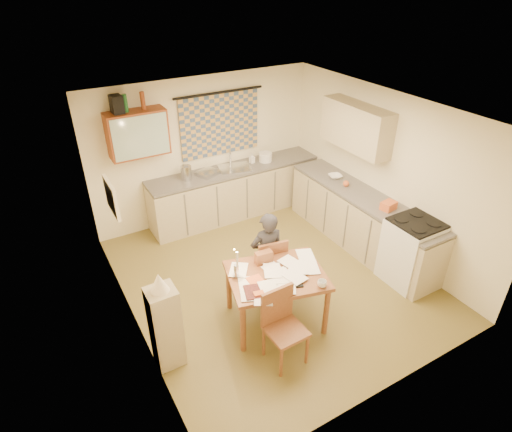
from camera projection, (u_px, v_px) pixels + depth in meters
floor at (272, 278)px, 6.35m from camera, size 4.00×4.50×0.02m
ceiling at (276, 112)px, 5.06m from camera, size 4.00×4.50×0.02m
wall_back at (204, 149)px, 7.39m from camera, size 4.00×0.02×2.50m
wall_front at (401, 306)px, 4.03m from camera, size 4.00×0.02×2.50m
wall_left at (124, 248)px, 4.85m from camera, size 0.02×4.50×2.50m
wall_right at (384, 173)px, 6.57m from camera, size 0.02×4.50×2.50m
window_blind at (220, 125)px, 7.28m from camera, size 1.45×0.03×1.05m
curtain_rod at (219, 93)px, 6.99m from camera, size 1.60×0.04×0.04m
wall_cabinet at (138, 134)px, 6.48m from camera, size 0.90×0.34×0.70m
wall_cabinet_glass at (141, 137)px, 6.35m from camera, size 0.84×0.02×0.64m
upper_cabinet_right at (356, 127)px, 6.60m from camera, size 0.34×1.30×0.70m
framed_print at (111, 198)px, 4.93m from camera, size 0.04×0.50×0.40m
print_canvas at (114, 197)px, 4.94m from camera, size 0.01×0.42×0.32m
counter_back at (239, 191)px, 7.78m from camera, size 3.30×0.62×0.92m
counter_right at (360, 221)px, 6.89m from camera, size 0.62×2.95×0.92m
stove at (411, 251)px, 6.08m from camera, size 0.64×0.64×0.99m
sink at (235, 170)px, 7.53m from camera, size 0.64×0.56×0.10m
tap at (230, 157)px, 7.57m from camera, size 0.04×0.04×0.28m
dish_rack at (208, 173)px, 7.27m from camera, size 0.43×0.41×0.06m
kettle at (186, 173)px, 7.06m from camera, size 0.23×0.23×0.24m
mixing_bowl at (265, 157)px, 7.74m from camera, size 0.25×0.25×0.16m
soap_bottle at (252, 158)px, 7.66m from camera, size 0.11×0.11×0.18m
bowl at (335, 176)px, 7.16m from camera, size 0.33×0.33×0.05m
orange_bag at (389, 206)px, 6.24m from camera, size 0.24×0.19×0.12m
fruit_orange at (346, 184)px, 6.88m from camera, size 0.10×0.10×0.10m
speaker at (117, 104)px, 6.13m from camera, size 0.17×0.21×0.26m
bottle_green at (125, 103)px, 6.19m from camera, size 0.09×0.09×0.26m
bottle_brown at (143, 101)px, 6.30m from camera, size 0.07×0.07×0.26m
dining_table at (276, 297)px, 5.42m from camera, size 1.36×1.16×0.75m
chair_far at (268, 274)px, 5.97m from camera, size 0.47×0.47×0.92m
chair_near at (284, 340)px, 4.93m from camera, size 0.43×0.43×0.93m
person at (267, 255)px, 5.75m from camera, size 0.56×0.45×1.29m
shelf_stand at (166, 327)px, 4.77m from camera, size 0.32×0.30×1.07m
lampshade at (159, 282)px, 4.44m from camera, size 0.20×0.20×0.22m
letter_rack at (264, 257)px, 5.40m from camera, size 0.23×0.12×0.16m
mug at (322, 284)px, 5.01m from camera, size 0.11×0.11×0.09m
magazine at (245, 293)px, 4.91m from camera, size 0.35×0.38×0.02m
book at (250, 284)px, 5.05m from camera, size 0.21×0.27×0.02m
orange_box at (259, 294)px, 4.89m from camera, size 0.14×0.11×0.04m
eyeglasses at (298, 286)px, 5.03m from camera, size 0.14×0.09×0.02m
candle_holder at (236, 271)px, 5.14m from camera, size 0.08×0.08×0.18m
candle at (237, 260)px, 5.00m from camera, size 0.03×0.03×0.22m
candle_flame at (234, 249)px, 4.97m from camera, size 0.02×0.02×0.02m
papers at (277, 277)px, 5.15m from camera, size 1.30×0.95×0.03m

